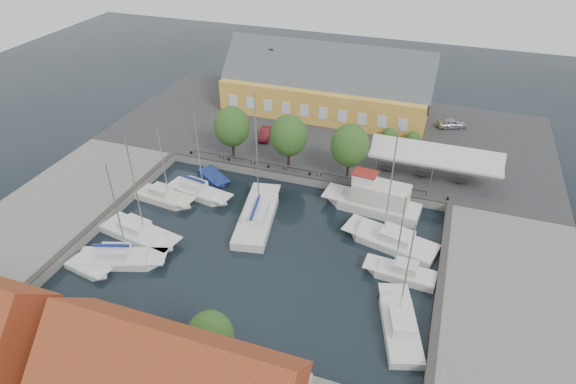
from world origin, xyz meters
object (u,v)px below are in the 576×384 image
object	(u,v)px
tent_canopy	(435,158)
west_boat_d	(120,260)
warehouse	(323,87)
west_boat_a	(198,193)
east_boat_a	(392,242)
launch_sw	(88,269)
west_boat_b	(164,198)
launch_nw	(213,178)
east_boat_c	(400,327)
trawler	(375,202)
car_silver	(452,123)
west_boat_c	(139,234)
center_sailboat	(257,218)
car_red	(265,134)
east_boat_b	(401,274)

from	to	relation	value
tent_canopy	west_boat_d	bearing A→B (deg)	-138.89
warehouse	west_boat_a	bearing A→B (deg)	-106.88
east_boat_a	launch_sw	world-z (taller)	east_boat_a
west_boat_b	launch_nw	size ratio (longest dim) A/B	1.90
tent_canopy	west_boat_d	world-z (taller)	west_boat_d
east_boat_c	east_boat_a	bearing A→B (deg)	102.15
trawler	launch_sw	bearing A→B (deg)	-142.03
east_boat_c	launch_nw	bearing A→B (deg)	147.29
east_boat_a	trawler	bearing A→B (deg)	117.49
car_silver	west_boat_c	size ratio (longest dim) A/B	0.33
trawler	west_boat_d	world-z (taller)	west_boat_d
car_silver	center_sailboat	world-z (taller)	center_sailboat
warehouse	launch_nw	distance (m)	22.06
west_boat_c	warehouse	bearing A→B (deg)	73.98
trawler	east_boat_c	xyz separation A→B (m)	(4.79, -15.10, -0.76)
warehouse	launch_nw	bearing A→B (deg)	-109.47
car_red	launch_sw	xyz separation A→B (m)	(-6.36, -27.06, -1.51)
car_silver	west_boat_b	size ratio (longest dim) A/B	0.40
east_boat_b	center_sailboat	bearing A→B (deg)	167.43
east_boat_b	launch_sw	distance (m)	27.76
east_boat_b	east_boat_a	bearing A→B (deg)	109.42
car_red	west_boat_c	xyz separation A→B (m)	(-4.76, -21.49, -1.34)
tent_canopy	west_boat_b	world-z (taller)	west_boat_b
east_boat_a	west_boat_b	xyz separation A→B (m)	(-24.35, -0.71, -0.00)
launch_nw	center_sailboat	bearing A→B (deg)	-36.71
east_boat_a	car_silver	bearing A→B (deg)	81.58
west_boat_b	west_boat_c	distance (m)	6.23
trawler	west_boat_b	size ratio (longest dim) A/B	1.12
trawler	east_boat_c	size ratio (longest dim) A/B	1.02
warehouse	tent_canopy	size ratio (longest dim) A/B	2.04
trawler	launch_nw	world-z (taller)	trawler
warehouse	launch_sw	xyz separation A→B (m)	(-10.88, -37.89, -4.34)
car_silver	west_boat_d	xyz separation A→B (m)	(-26.74, -36.08, -1.36)
center_sailboat	car_silver	bearing A→B (deg)	56.66
east_boat_a	launch_nw	bearing A→B (deg)	166.70
tent_canopy	center_sailboat	xyz separation A→B (m)	(-15.97, -12.38, -3.32)
car_silver	west_boat_c	distance (m)	42.28
center_sailboat	east_boat_a	xyz separation A→B (m)	(13.52, 0.80, -0.10)
west_boat_a	west_boat_b	distance (m)	3.63
warehouse	west_boat_a	size ratio (longest dim) A/B	2.74
trawler	launch_nw	size ratio (longest dim) A/B	2.13
west_boat_b	east_boat_c	bearing A→B (deg)	-19.42
west_boat_b	car_silver	bearing A→B (deg)	42.96
east_boat_c	trawler	bearing A→B (deg)	107.60
west_boat_d	east_boat_a	bearing A→B (deg)	24.78
warehouse	launch_nw	xyz separation A→B (m)	(-7.21, -20.39, -4.34)
car_silver	west_boat_d	distance (m)	44.93
trawler	warehouse	bearing A→B (deg)	119.46
east_boat_b	launch_sw	size ratio (longest dim) A/B	1.93
center_sailboat	launch_nw	bearing A→B (deg)	143.29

